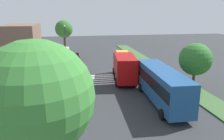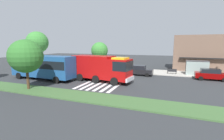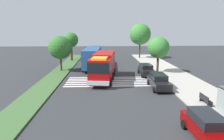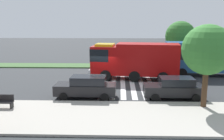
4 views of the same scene
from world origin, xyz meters
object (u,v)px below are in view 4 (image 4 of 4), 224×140
sidewalk_tree_west (207,50)px  median_tree_west (180,36)px  parked_car_west (174,88)px  transit_bus (215,56)px  fire_truck (132,59)px  parked_car_mid (86,87)px  bench_near_shelter (2,101)px

sidewalk_tree_west → median_tree_west: size_ratio=0.98×
parked_car_west → median_tree_west: (-3.53, -13.79, 3.13)m
transit_bus → median_tree_west: (2.71, -5.21, 1.84)m
fire_truck → sidewalk_tree_west: sidewalk_tree_west is taller
sidewalk_tree_west → parked_car_west: bearing=-53.9°
parked_car_west → median_tree_west: bearing=-104.7°
parked_car_mid → median_tree_west: (-10.42, -13.79, 3.11)m
median_tree_west → parked_car_west: bearing=75.7°
fire_truck → parked_car_mid: size_ratio=1.94×
median_tree_west → fire_truck: bearing=47.8°
parked_car_west → bench_near_shelter: parked_car_west is taller
fire_truck → parked_car_west: bearing=121.3°
fire_truck → parked_car_west: size_ratio=2.02×
fire_truck → transit_bus: (-9.19, -1.92, 0.07)m
parked_car_mid → transit_bus: bearing=-145.7°
sidewalk_tree_west → transit_bus: bearing=-113.3°
bench_near_shelter → median_tree_west: 23.27m
fire_truck → parked_car_mid: bearing=66.8°
bench_near_shelter → parked_car_mid: bearing=-152.7°
transit_bus → sidewalk_tree_west: 11.89m
transit_bus → bench_near_shelter: transit_bus is taller
parked_car_mid → bench_near_shelter: parked_car_mid is taller
parked_car_mid → transit_bus: 15.74m
sidewalk_tree_west → median_tree_west: (-1.92, -15.99, -0.10)m
sidewalk_tree_west → fire_truck: bearing=-62.8°
parked_car_mid → bench_near_shelter: 6.19m
transit_bus → sidewalk_tree_west: bearing=-110.7°
parked_car_mid → sidewalk_tree_west: 9.34m
parked_car_mid → parked_car_west: bearing=-178.9°
parked_car_west → sidewalk_tree_west: bearing=125.7°
fire_truck → sidewalk_tree_west: (-4.55, 8.86, 2.01)m
median_tree_west → parked_car_mid: bearing=52.9°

